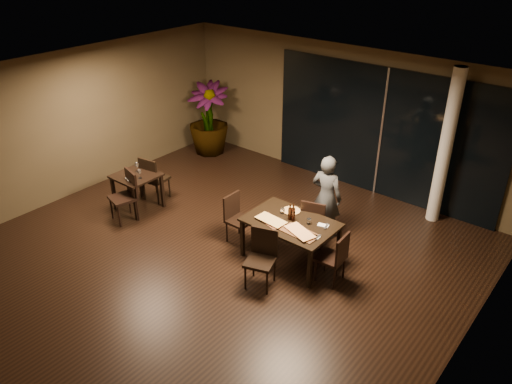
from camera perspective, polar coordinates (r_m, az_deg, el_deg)
The scene contains 32 objects.
ground at distance 8.76m, azimuth -4.62°, elevation -7.51°, with size 8.00×8.00×0.00m, color black.
wall_back at distance 11.00m, azimuth 9.82°, elevation 8.69°, with size 8.00×0.10×3.00m, color #473B25.
wall_left at distance 10.99m, azimuth -20.64°, elevation 7.24°, with size 0.10×8.00×3.00m, color #473B25.
wall_right at distance 6.28m, azimuth 23.20°, elevation -9.45°, with size 0.10×8.00×3.00m, color #473B25.
ceiling at distance 7.42m, azimuth -5.53°, elevation 11.78°, with size 8.00×8.00×0.04m, color silver.
window_panel at distance 10.56m, azimuth 14.20°, elevation 6.52°, with size 5.00×0.06×2.70m, color black.
column at distance 9.78m, azimuth 20.83°, elevation 4.69°, with size 0.24×0.24×3.00m, color silver.
main_table at distance 8.37m, azimuth 3.99°, elevation -3.80°, with size 1.50×1.00×0.75m.
side_table at distance 10.19m, azimuth -13.47°, elevation 1.29°, with size 0.80×0.80×0.75m.
chair_main_far at distance 8.83m, azimuth 6.64°, elevation -3.23°, with size 0.54×0.54×0.94m.
chair_main_near at distance 7.90m, azimuth 0.69°, elevation -7.16°, with size 0.56×0.56×0.95m.
chair_main_left at distance 8.96m, azimuth -2.25°, elevation -2.71°, with size 0.42×0.42×0.90m.
chair_main_right at distance 8.02m, azimuth 9.06°, elevation -7.21°, with size 0.44×0.44×0.89m.
chair_side_far at distance 10.45m, azimuth -11.73°, elevation 1.73°, with size 0.51×0.51×0.98m.
chair_side_near at distance 9.90m, azimuth -14.56°, elevation -0.11°, with size 0.56×0.56×1.00m.
diner at distance 9.03m, azimuth 8.05°, elevation -0.55°, with size 0.54×0.36×1.60m, color #323437.
potted_plant at distance 12.47m, azimuth -5.45°, elevation 8.33°, with size 0.97×0.97×1.78m, color #214B19.
pizza_board_left at distance 8.31m, azimuth 1.72°, elevation -3.35°, with size 0.52×0.26×0.01m, color #4C2918.
pizza_board_right at distance 8.03m, azimuth 5.03°, elevation -4.68°, with size 0.62×0.31×0.01m, color #4F2E19.
oblong_pizza_left at distance 8.30m, azimuth 1.72°, elevation -3.25°, with size 0.50×0.24×0.02m, color maroon, non-canonical shape.
oblong_pizza_right at distance 8.02m, azimuth 5.04°, elevation -4.58°, with size 0.52×0.24×0.02m, color maroon, non-canonical shape.
round_pizza at distance 8.61m, azimuth 4.06°, elevation -2.16°, with size 0.30×0.30×0.01m, color #A92A12.
bottle_a at distance 8.30m, azimuth 3.90°, elevation -2.28°, with size 0.06×0.06×0.29m, color black, non-canonical shape.
bottle_b at distance 8.28m, azimuth 4.29°, elevation -2.46°, with size 0.06×0.06×0.28m, color black, non-canonical shape.
bottle_c at distance 8.32m, azimuth 4.28°, elevation -2.27°, with size 0.06×0.06×0.29m, color black, non-canonical shape.
tumbler_left at distance 8.53m, azimuth 3.06°, elevation -2.17°, with size 0.07×0.07×0.09m, color white.
tumbler_right at distance 8.27m, azimuth 6.06°, elevation -3.33°, with size 0.08×0.08×0.09m, color white.
napkin_near at distance 7.97m, azimuth 6.68°, elevation -5.06°, with size 0.18×0.10×0.01m, color white.
napkin_far at distance 8.26m, azimuth 7.68°, elevation -3.81°, with size 0.18×0.10×0.01m, color white.
wine_glass_a at distance 10.23m, azimuth -13.45°, elevation 2.80°, with size 0.08×0.08×0.19m, color white, non-canonical shape.
wine_glass_b at distance 9.94m, azimuth -13.17°, elevation 2.04°, with size 0.08×0.08×0.19m, color white, non-canonical shape.
side_napkin at distance 9.98m, azimuth -14.30°, elevation 1.47°, with size 0.18×0.11×0.01m, color white.
Camera 1 is at (5.01, -5.06, 5.10)m, focal length 35.00 mm.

